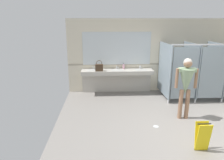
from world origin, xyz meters
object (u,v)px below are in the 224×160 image
wet_floor_sign (203,136)px  soap_dispenser (124,67)px  handbag (99,67)px  person_standing (186,81)px

wet_floor_sign → soap_dispenser: bearing=107.9°
wet_floor_sign → handbag: bearing=121.2°
person_standing → soap_dispenser: 2.71m
person_standing → wet_floor_sign: 1.67m
handbag → soap_dispenser: size_ratio=1.86×
person_standing → wet_floor_sign: (-0.18, -1.49, -0.74)m
person_standing → wet_floor_sign: person_standing is taller
person_standing → soap_dispenser: person_standing is taller
handbag → wet_floor_sign: size_ratio=0.63×
person_standing → soap_dispenser: bearing=121.4°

